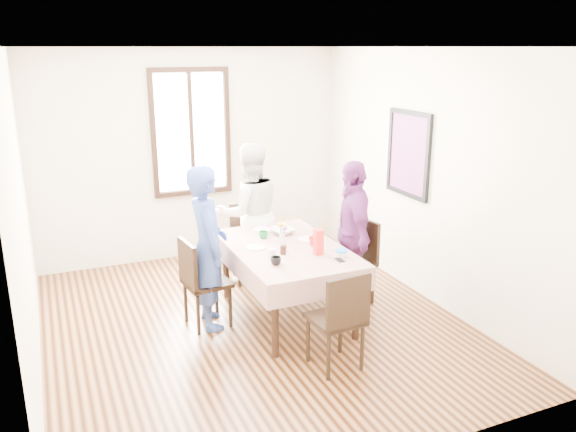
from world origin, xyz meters
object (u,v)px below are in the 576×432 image
(chair_left, at_px, (207,282))
(person_far, at_px, (250,214))
(chair_far, at_px, (250,244))
(person_left, at_px, (207,248))
(dining_table, at_px, (286,282))
(person_right, at_px, (351,233))
(chair_near, at_px, (335,319))
(chair_right, at_px, (352,262))

(chair_left, relative_size, person_far, 0.55)
(chair_far, height_order, person_left, person_left)
(dining_table, distance_m, person_right, 0.88)
(person_far, bearing_deg, chair_near, 93.52)
(chair_near, bearing_deg, chair_left, 118.56)
(chair_far, distance_m, chair_near, 2.14)
(dining_table, xyz_separation_m, chair_near, (0.00, -1.07, 0.08))
(chair_near, bearing_deg, dining_table, 85.38)
(chair_left, distance_m, person_far, 1.26)
(dining_table, xyz_separation_m, chair_far, (0.00, 1.07, 0.08))
(person_right, bearing_deg, chair_right, 106.72)
(dining_table, bearing_deg, person_left, 169.32)
(person_right, bearing_deg, chair_far, -126.13)
(chair_left, relative_size, chair_right, 1.00)
(chair_left, bearing_deg, person_left, 83.17)
(chair_left, bearing_deg, chair_right, 79.66)
(dining_table, height_order, person_far, person_far)
(chair_near, height_order, person_far, person_far)
(dining_table, height_order, person_right, person_right)
(chair_far, relative_size, person_far, 0.55)
(chair_left, bearing_deg, person_right, 79.62)
(chair_left, xyz_separation_m, chair_near, (0.79, -1.22, 0.00))
(person_far, distance_m, person_right, 1.27)
(chair_near, distance_m, person_left, 1.49)
(chair_right, distance_m, person_right, 0.34)
(chair_near, relative_size, person_far, 0.55)
(chair_left, relative_size, chair_far, 1.00)
(chair_left, height_order, person_far, person_far)
(chair_right, xyz_separation_m, person_left, (-1.57, 0.10, 0.36))
(dining_table, relative_size, person_far, 0.94)
(dining_table, height_order, person_left, person_left)
(chair_near, distance_m, person_right, 1.40)
(chair_far, bearing_deg, person_far, 99.37)
(chair_right, xyz_separation_m, chair_near, (-0.79, -1.12, 0.00))
(dining_table, height_order, chair_far, chair_far)
(chair_far, relative_size, chair_near, 1.00)
(chair_near, height_order, person_left, person_left)
(dining_table, relative_size, chair_right, 1.71)
(chair_far, height_order, person_right, person_right)
(person_left, bearing_deg, person_far, -36.30)
(person_left, relative_size, person_far, 0.98)
(chair_left, distance_m, chair_far, 1.22)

